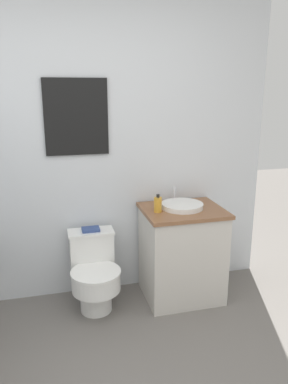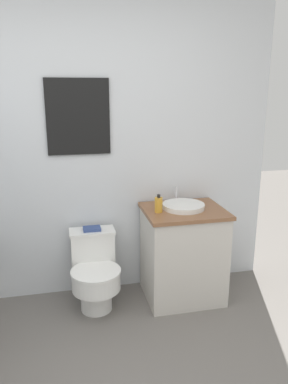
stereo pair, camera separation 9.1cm
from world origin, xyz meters
The scene contains 6 objects.
wall_back centered at (0.00, 1.84, 1.25)m, with size 3.58×0.07×2.50m.
toilet centered at (0.22, 1.53, 0.30)m, with size 0.39×0.53×0.61m.
vanity centered at (0.96, 1.52, 0.39)m, with size 0.65×0.55×0.78m.
sink centered at (0.96, 1.54, 0.80)m, with size 0.34×0.38×0.13m.
soap_bottle centered at (0.74, 1.49, 0.84)m, with size 0.06×0.06×0.14m.
book_on_tank centered at (0.22, 1.67, 0.62)m, with size 0.14×0.10×0.02m.
Camera 2 is at (0.02, -1.22, 1.72)m, focal length 35.00 mm.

